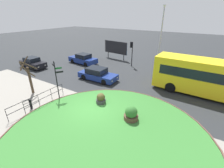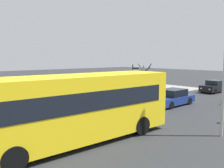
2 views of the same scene
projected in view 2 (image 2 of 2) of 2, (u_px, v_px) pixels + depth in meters
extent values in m
plane|color=#282B2D|center=(106.00, 101.00, 22.33)|extent=(120.00, 120.00, 0.00)
cube|color=gray|center=(92.00, 98.00, 24.03)|extent=(32.00, 7.50, 0.02)
cylinder|color=#387A33|center=(69.00, 101.00, 22.06)|extent=(13.01, 13.01, 0.10)
torus|color=brown|center=(69.00, 101.00, 22.06)|extent=(13.32, 13.32, 0.11)
cylinder|color=black|center=(133.00, 81.00, 24.64)|extent=(0.09, 0.09, 3.37)
sphere|color=black|center=(133.00, 65.00, 24.44)|extent=(0.10, 0.10, 0.10)
cube|color=black|center=(136.00, 68.00, 24.59)|extent=(0.59, 0.28, 0.15)
cube|color=#195128|center=(133.00, 71.00, 24.21)|extent=(0.31, 0.46, 0.15)
cube|color=black|center=(133.00, 74.00, 24.20)|extent=(0.38, 0.52, 0.15)
cylinder|color=black|center=(120.00, 90.00, 26.94)|extent=(0.19, 0.19, 0.76)
sphere|color=black|center=(120.00, 87.00, 26.89)|extent=(0.18, 0.18, 0.18)
cube|color=black|center=(122.00, 85.00, 26.26)|extent=(0.08, 5.00, 0.03)
cube|color=black|center=(122.00, 89.00, 26.31)|extent=(0.08, 5.00, 0.03)
cylinder|color=black|center=(138.00, 92.00, 24.42)|extent=(0.04, 0.04, 1.08)
cylinder|color=black|center=(130.00, 91.00, 25.37)|extent=(0.04, 0.04, 1.08)
cylinder|color=black|center=(122.00, 90.00, 26.32)|extent=(0.04, 0.04, 1.08)
cylinder|color=black|center=(115.00, 89.00, 27.27)|extent=(0.04, 0.04, 1.08)
cylinder|color=black|center=(108.00, 88.00, 28.22)|extent=(0.04, 0.04, 1.08)
cube|color=yellow|center=(77.00, 107.00, 11.28)|extent=(10.44, 2.81, 3.04)
cube|color=black|center=(64.00, 95.00, 12.22)|extent=(9.13, 0.25, 0.88)
cube|color=black|center=(91.00, 102.00, 10.24)|extent=(9.13, 0.25, 0.88)
cube|color=black|center=(149.00, 93.00, 14.52)|extent=(0.07, 2.08, 1.10)
cube|color=black|center=(150.00, 75.00, 14.39)|extent=(0.06, 1.40, 0.28)
cylinder|color=black|center=(114.00, 117.00, 14.41)|extent=(1.01, 0.33, 1.00)
cylinder|color=black|center=(142.00, 126.00, 12.60)|extent=(1.01, 0.33, 1.00)
cylinder|color=black|center=(14.00, 159.00, 8.44)|extent=(1.01, 0.33, 1.00)
cube|color=navy|center=(172.00, 100.00, 20.45)|extent=(4.55, 1.93, 0.62)
cube|color=black|center=(173.00, 92.00, 20.50)|extent=(2.17, 1.66, 0.62)
cube|color=#EAEACC|center=(162.00, 104.00, 18.54)|extent=(0.02, 0.20, 0.12)
cube|color=#EAEACC|center=(151.00, 102.00, 19.36)|extent=(0.02, 0.20, 0.12)
cylinder|color=black|center=(171.00, 105.00, 18.92)|extent=(0.64, 0.23, 0.64)
cylinder|color=black|center=(154.00, 102.00, 20.17)|extent=(0.64, 0.23, 0.64)
cylinder|color=black|center=(189.00, 101.00, 20.76)|extent=(0.64, 0.23, 0.64)
cylinder|color=black|center=(173.00, 98.00, 22.01)|extent=(0.64, 0.23, 0.64)
cube|color=black|center=(214.00, 88.00, 28.14)|extent=(4.12, 1.82, 0.73)
cube|color=black|center=(215.00, 82.00, 28.17)|extent=(1.94, 1.56, 0.54)
cube|color=#EAEACC|center=(210.00, 89.00, 26.45)|extent=(0.03, 0.20, 0.12)
cube|color=#EAEACC|center=(201.00, 88.00, 27.25)|extent=(0.03, 0.20, 0.12)
cylinder|color=black|center=(215.00, 91.00, 26.77)|extent=(0.65, 0.24, 0.64)
cylinder|color=black|center=(203.00, 90.00, 27.97)|extent=(0.65, 0.24, 0.64)
cylinder|color=black|center=(213.00, 88.00, 29.55)|extent=(0.65, 0.24, 0.64)
cylinder|color=brown|center=(79.00, 104.00, 19.88)|extent=(1.04, 1.04, 0.41)
sphere|color=#33702D|center=(78.00, 98.00, 19.83)|extent=(0.89, 0.89, 0.89)
cylinder|color=#383838|center=(112.00, 101.00, 21.41)|extent=(0.83, 0.83, 0.43)
sphere|color=#4C4723|center=(112.00, 96.00, 21.36)|extent=(0.70, 0.70, 0.70)
cylinder|color=#423323|center=(145.00, 82.00, 27.08)|extent=(0.23, 0.23, 2.64)
cylinder|color=#423323|center=(143.00, 71.00, 27.10)|extent=(0.81, 0.41, 1.29)
cylinder|color=#423323|center=(147.00, 70.00, 27.30)|extent=(0.47, 0.86, 0.69)
cylinder|color=#423323|center=(148.00, 68.00, 27.16)|extent=(0.18, 1.00, 1.10)
cylinder|color=#423323|center=(141.00, 68.00, 26.63)|extent=(0.45, 1.28, 1.01)
cylinder|color=#423323|center=(144.00, 77.00, 26.75)|extent=(0.25, 0.73, 0.70)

